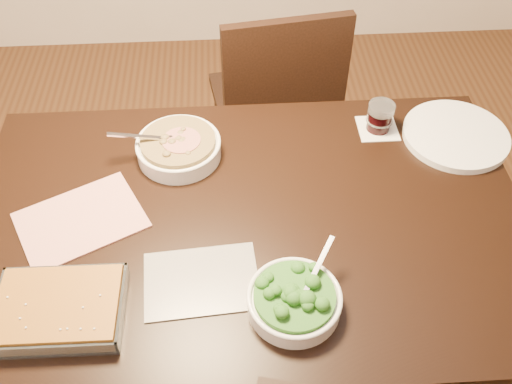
{
  "coord_description": "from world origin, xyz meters",
  "views": [
    {
      "loc": [
        -0.04,
        -0.91,
        1.84
      ],
      "look_at": [
        0.02,
        0.04,
        0.8
      ],
      "focal_mm": 40.0,
      "sensor_mm": 36.0,
      "label": 1
    }
  ],
  "objects": [
    {
      "name": "magazine_a",
      "position": [
        -0.42,
        0.02,
        0.75
      ],
      "size": [
        0.36,
        0.32,
        0.01
      ],
      "primitive_type": "cube",
      "rotation": [
        0.0,
        0.0,
        0.47
      ],
      "color": "#C43C38",
      "rests_on": "table"
    },
    {
      "name": "dinner_plate",
      "position": [
        0.6,
        0.26,
        0.76
      ],
      "size": [
        0.3,
        0.3,
        0.02
      ],
      "primitive_type": "cylinder",
      "color": "white",
      "rests_on": "table"
    },
    {
      "name": "ground",
      "position": [
        0.0,
        0.0,
        0.0
      ],
      "size": [
        4.0,
        4.0,
        0.0
      ],
      "primitive_type": "plane",
      "color": "#4C2B15",
      "rests_on": "ground"
    },
    {
      "name": "stew_bowl",
      "position": [
        -0.18,
        0.24,
        0.78
      ],
      "size": [
        0.26,
        0.23,
        0.09
      ],
      "color": "white",
      "rests_on": "table"
    },
    {
      "name": "magazine_b",
      "position": [
        -0.12,
        -0.18,
        0.75
      ],
      "size": [
        0.27,
        0.2,
        0.0
      ],
      "primitive_type": "cube",
      "rotation": [
        0.0,
        0.0,
        0.07
      ],
      "color": "#27282F",
      "rests_on": "table"
    },
    {
      "name": "chair_far",
      "position": [
        0.14,
        0.76,
        0.51
      ],
      "size": [
        0.49,
        0.49,
        0.91
      ],
      "rotation": [
        0.0,
        0.0,
        3.29
      ],
      "color": "black",
      "rests_on": "ground"
    },
    {
      "name": "wine_tumbler",
      "position": [
        0.39,
        0.32,
        0.8
      ],
      "size": [
        0.07,
        0.07,
        0.08
      ],
      "color": "black",
      "rests_on": "coaster"
    },
    {
      "name": "baking_dish",
      "position": [
        -0.42,
        -0.25,
        0.77
      ],
      "size": [
        0.28,
        0.2,
        0.05
      ],
      "rotation": [
        0.0,
        0.0,
        -0.01
      ],
      "color": "silver",
      "rests_on": "table"
    },
    {
      "name": "broccoli_bowl",
      "position": [
        0.08,
        -0.26,
        0.78
      ],
      "size": [
        0.21,
        0.22,
        0.08
      ],
      "color": "white",
      "rests_on": "table"
    },
    {
      "name": "coaster",
      "position": [
        0.39,
        0.32,
        0.75
      ],
      "size": [
        0.11,
        0.11,
        0.0
      ],
      "primitive_type": "cube",
      "color": "white",
      "rests_on": "table"
    },
    {
      "name": "table",
      "position": [
        0.0,
        0.0,
        0.65
      ],
      "size": [
        1.4,
        0.9,
        0.75
      ],
      "color": "black",
      "rests_on": "ground"
    }
  ]
}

